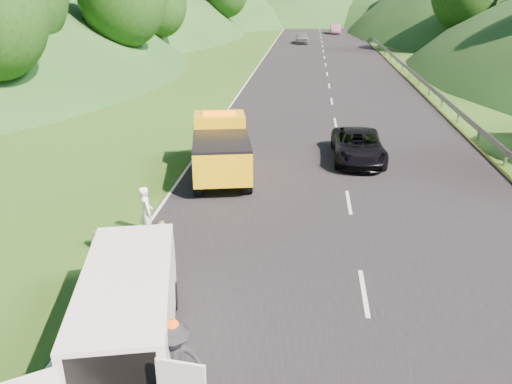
# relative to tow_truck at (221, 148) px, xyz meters

# --- Properties ---
(ground) EXTENTS (320.00, 320.00, 0.00)m
(ground) POSITION_rel_tow_truck_xyz_m (2.23, -6.39, -1.24)
(ground) COLOR #38661E
(ground) RESTS_ON ground
(road_surface) EXTENTS (14.00, 200.00, 0.02)m
(road_surface) POSITION_rel_tow_truck_xyz_m (5.23, 33.61, -1.23)
(road_surface) COLOR black
(road_surface) RESTS_ON ground
(guardrail) EXTENTS (0.06, 140.00, 1.52)m
(guardrail) POSITION_rel_tow_truck_xyz_m (12.53, 46.11, -1.24)
(guardrail) COLOR gray
(guardrail) RESTS_ON ground
(tree_line_left) EXTENTS (14.00, 140.00, 14.00)m
(tree_line_left) POSITION_rel_tow_truck_xyz_m (-16.77, 53.61, -1.24)
(tree_line_left) COLOR #254E17
(tree_line_left) RESTS_ON ground
(tree_line_right) EXTENTS (14.00, 140.00, 14.00)m
(tree_line_right) POSITION_rel_tow_truck_xyz_m (25.23, 53.61, -1.24)
(tree_line_right) COLOR #254E17
(tree_line_right) RESTS_ON ground
(hills_backdrop) EXTENTS (201.00, 288.60, 44.00)m
(hills_backdrop) POSITION_rel_tow_truck_xyz_m (8.73, 128.31, -1.24)
(hills_backdrop) COLOR #2D5B23
(hills_backdrop) RESTS_ON ground
(tow_truck) EXTENTS (3.28, 6.23, 2.55)m
(tow_truck) POSITION_rel_tow_truck_xyz_m (0.00, 0.00, 0.00)
(tow_truck) COLOR black
(tow_truck) RESTS_ON ground
(white_van) EXTENTS (3.66, 6.06, 2.01)m
(white_van) POSITION_rel_tow_truck_xyz_m (-0.06, -11.16, -0.11)
(white_van) COLOR black
(white_van) RESTS_ON ground
(woman) EXTENTS (0.71, 0.77, 1.71)m
(woman) POSITION_rel_tow_truck_xyz_m (-1.40, -5.84, -1.24)
(woman) COLOR white
(woman) RESTS_ON ground
(child) EXTENTS (0.59, 0.50, 1.09)m
(child) POSITION_rel_tow_truck_xyz_m (-0.56, -6.94, -1.24)
(child) COLOR #C5C069
(child) RESTS_ON ground
(suitcase) EXTENTS (0.34, 0.21, 0.53)m
(suitcase) POSITION_rel_tow_truck_xyz_m (-2.71, -6.70, -0.98)
(suitcase) COLOR #4E4C3A
(suitcase) RESTS_ON ground
(passing_suv) EXTENTS (2.33, 4.94, 1.36)m
(passing_suv) POSITION_rel_tow_truck_xyz_m (5.95, 2.69, -1.24)
(passing_suv) COLOR black
(passing_suv) RESTS_ON ground
(dist_car_a) EXTENTS (1.85, 4.61, 1.57)m
(dist_car_a) POSITION_rel_tow_truck_xyz_m (2.35, 54.96, -1.24)
(dist_car_a) COLOR #545559
(dist_car_a) RESTS_ON ground
(dist_car_b) EXTENTS (1.69, 4.86, 1.60)m
(dist_car_b) POSITION_rel_tow_truck_xyz_m (7.73, 71.73, -1.24)
(dist_car_b) COLOR #714B5C
(dist_car_b) RESTS_ON ground
(dist_car_c) EXTENTS (2.16, 5.31, 1.54)m
(dist_car_c) POSITION_rel_tow_truck_xyz_m (4.97, 86.51, -1.24)
(dist_car_c) COLOR #9A4D6D
(dist_car_c) RESTS_ON ground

